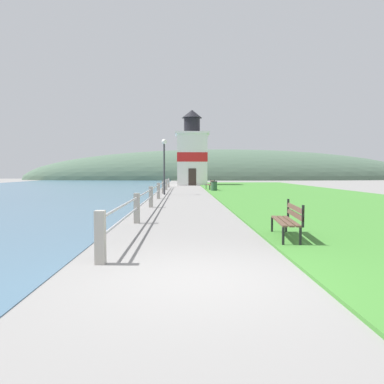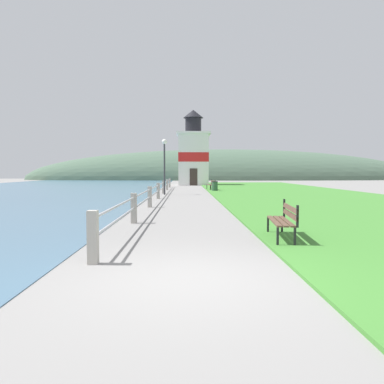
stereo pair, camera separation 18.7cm
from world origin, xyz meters
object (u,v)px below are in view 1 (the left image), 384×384
(trash_bin, at_px, (214,186))
(lamp_post, at_px, (164,156))
(park_bench_near, at_px, (289,218))
(lighthouse, at_px, (192,154))
(park_bench_midway, at_px, (211,184))

(trash_bin, height_order, lamp_post, lamp_post)
(park_bench_near, bearing_deg, trash_bin, -84.26)
(park_bench_near, distance_m, lighthouse, 36.83)
(park_bench_midway, height_order, lamp_post, lamp_post)
(lighthouse, bearing_deg, park_bench_near, -87.69)
(park_bench_near, distance_m, lamp_post, 18.37)
(park_bench_midway, xyz_separation_m, trash_bin, (0.11, -2.09, -0.12))
(lighthouse, distance_m, trash_bin, 15.06)
(trash_bin, distance_m, lamp_post, 6.22)
(park_bench_midway, xyz_separation_m, lighthouse, (-1.38, 12.52, 3.23))
(lamp_post, bearing_deg, lighthouse, 82.64)
(park_bench_near, relative_size, lamp_post, 0.48)
(lighthouse, xyz_separation_m, lamp_post, (-2.43, -18.84, -1.03))
(lamp_post, bearing_deg, trash_bin, 47.12)
(park_bench_near, xyz_separation_m, park_bench_midway, (-0.09, 24.14, -0.00))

